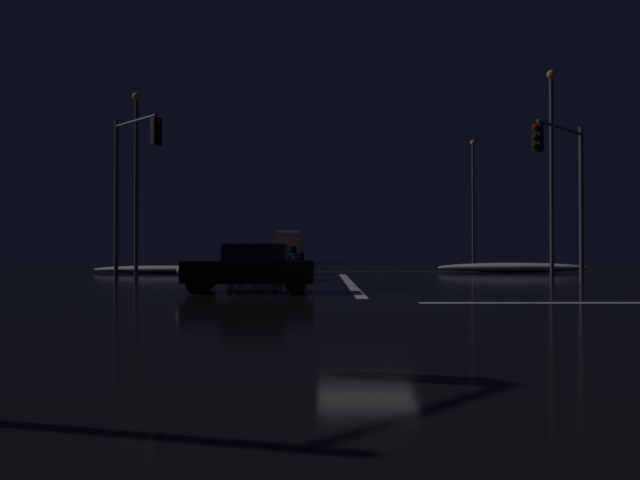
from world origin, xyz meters
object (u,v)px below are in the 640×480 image
Objects in this scene: traffic_signal_nw at (132,169)px; streetlamp_left_near at (136,170)px; sedan_orange at (287,255)px; streetlamp_right_far at (473,194)px; sedan_black_crossing at (251,267)px; sedan_white at (278,258)px; sedan_green at (286,256)px; sedan_blue at (274,259)px; sedan_gray at (256,262)px; box_truck at (289,245)px; traffic_signal_ne at (564,172)px; streetlamp_right_near at (551,159)px.

traffic_signal_nw is 6.36m from streetlamp_left_near.
streetlamp_right_far reaches higher than sedan_orange.
sedan_black_crossing is 0.64× the size of traffic_signal_nw.
sedan_green is (0.18, 6.44, 0.00)m from sedan_white.
sedan_gray is at bearing -92.79° from sedan_blue.
streetlamp_right_far is (14.08, 13.14, 4.70)m from sedan_blue.
sedan_orange is 6.90m from box_truck.
box_truck is 1.22× the size of traffic_signal_nw.
traffic_signal_nw is at bearing -102.74° from sedan_green.
traffic_signal_nw is (-17.28, 0.26, 0.16)m from traffic_signal_ne.
streetlamp_right_near reaches higher than sedan_white.
traffic_signal_ne is at bearing -37.12° from sedan_blue.
streetlamp_right_far is at bearing 43.01° from sedan_blue.
sedan_white is 0.45× the size of streetlamp_right_far.
streetlamp_left_near is at bearing 150.77° from sedan_gray.
sedan_white is at bearing -156.05° from streetlamp_right_far.
sedan_white and sedan_green have the same top height.
streetlamp_left_near is at bearing -142.38° from streetlamp_right_far.
box_truck is at bearing 91.23° from sedan_orange.
traffic_signal_nw is (-4.60, -34.83, 2.90)m from box_truck.
sedan_gray and sedan_orange have the same top height.
sedan_green is 17.97m from streetlamp_left_near.
traffic_signal_nw reaches higher than sedan_orange.
streetlamp_right_near is at bearing -63.13° from box_truck.
traffic_signal_nw is at bearing 179.12° from traffic_signal_ne.
traffic_signal_ne is (12.52, -2.81, 3.65)m from sedan_gray.
streetlamp_right_near is at bearing 17.69° from traffic_signal_nw.
sedan_orange is at bearing -88.77° from box_truck.
streetlamp_right_far is (14.55, -12.72, 3.79)m from box_truck.
streetlamp_right_far reaches higher than sedan_gray.
traffic_signal_nw is 0.66× the size of streetlamp_right_near.
sedan_blue is at bearing 91.04° from sedan_black_crossing.
streetlamp_right_far is 1.04× the size of streetlamp_left_near.
traffic_signal_nw reaches higher than box_truck.
box_truck is (-0.41, 12.63, 0.91)m from sedan_green.
sedan_black_crossing is at bearing -89.36° from sedan_green.
sedan_gray is 32.29m from box_truck.
streetlamp_right_far is (14.40, 19.56, 4.70)m from sedan_gray.
sedan_white is (0.08, 13.20, 0.00)m from sedan_gray.
streetlamp_right_far is at bearing 85.21° from traffic_signal_ne.
sedan_white is at bearing -89.30° from box_truck.
streetlamp_left_near reaches higher than sedan_blue.
sedan_green and sedan_black_crossing have the same top height.
sedan_white is (-0.23, 6.78, 0.00)m from sedan_blue.
streetlamp_left_near reaches higher than sedan_white.
streetlamp_right_near is at bearing 0.00° from streetlamp_left_near.
streetlamp_left_near is (-6.21, -28.72, 3.60)m from box_truck.
sedan_gray is 6.43m from sedan_blue.
sedan_green is at bearing -88.12° from box_truck.
traffic_signal_nw is at bearing -119.48° from sedan_blue.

